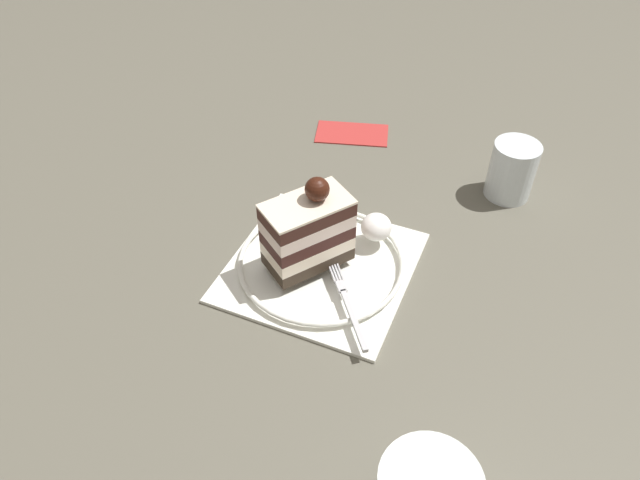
{
  "coord_description": "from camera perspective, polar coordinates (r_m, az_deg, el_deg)",
  "views": [
    {
      "loc": [
        0.23,
        -0.45,
        0.51
      ],
      "look_at": [
        -0.0,
        -0.02,
        0.05
      ],
      "focal_mm": 33.29,
      "sensor_mm": 36.0,
      "label": 1
    }
  ],
  "objects": [
    {
      "name": "cake_slice",
      "position": [
        0.67,
        -1.17,
        0.88
      ],
      "size": [
        0.1,
        0.11,
        0.11
      ],
      "color": "#302419",
      "rests_on": "dessert_plate"
    },
    {
      "name": "drink_glass_far",
      "position": [
        0.84,
        17.9,
        6.13
      ],
      "size": [
        0.06,
        0.06,
        0.08
      ],
      "color": "silver",
      "rests_on": "ground_plane"
    },
    {
      "name": "whipped_cream_dollop",
      "position": [
        0.72,
        5.42,
        1.26
      ],
      "size": [
        0.04,
        0.04,
        0.03
      ],
      "primitive_type": "ellipsoid",
      "color": "white",
      "rests_on": "dessert_plate"
    },
    {
      "name": "dessert_plate",
      "position": [
        0.71,
        -0.0,
        -2.25
      ],
      "size": [
        0.23,
        0.23,
        0.02
      ],
      "color": "white",
      "rests_on": "ground_plane"
    },
    {
      "name": "folded_napkin",
      "position": [
        0.94,
        3.09,
        10.23
      ],
      "size": [
        0.13,
        0.1,
        0.0
      ],
      "primitive_type": "cube",
      "rotation": [
        0.0,
        0.0,
        0.37
      ],
      "color": "#B1302E",
      "rests_on": "ground_plane"
    },
    {
      "name": "ground_plane",
      "position": [
        0.72,
        0.78,
        -1.84
      ],
      "size": [
        2.4,
        2.4,
        0.0
      ],
      "primitive_type": "plane",
      "color": "#5C584B"
    },
    {
      "name": "fork",
      "position": [
        0.65,
        2.64,
        -6.04
      ],
      "size": [
        0.09,
        0.1,
        0.0
      ],
      "color": "silver",
      "rests_on": "dessert_plate"
    }
  ]
}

